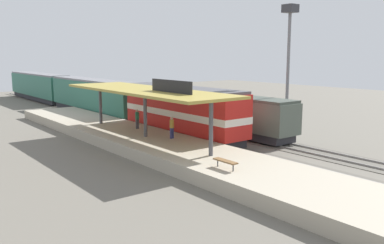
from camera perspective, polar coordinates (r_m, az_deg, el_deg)
The scene contains 13 objects.
ground_plane at distance 37.16m, azimuth 2.25°, elevation -2.14°, with size 120.00×120.00×0.00m, color #666056.
track_near at distance 35.92m, azimuth -0.18°, elevation -2.48°, with size 3.20×110.00×0.16m.
track_far at distance 38.87m, azimuth 5.16°, elevation -1.61°, with size 3.20×110.00×0.16m.
platform at distance 33.25m, azimuth -6.44°, elevation -2.77°, with size 6.00×44.00×0.90m, color #A89E89.
station_canopy at distance 32.56m, azimuth -6.49°, elevation 4.25°, with size 5.20×18.00×4.70m.
platform_bench at distance 23.75m, azimuth 4.65°, elevation -5.46°, with size 0.44×1.70×0.50m.
locomotive at distance 36.50m, azimuth -1.41°, elevation 1.50°, with size 2.93×14.43×4.44m.
passenger_carriage_front at distance 51.95m, azimuth -13.43°, elevation 3.49°, with size 2.90×20.00×4.24m.
passenger_carriage_rear at distance 71.30m, azimuth -20.53°, elevation 4.69°, with size 2.90×20.00×4.24m.
freight_car at distance 37.71m, azimuth 6.44°, elevation 1.02°, with size 2.80×12.00×3.54m.
light_mast at distance 37.75m, azimuth 13.32°, elevation 10.63°, with size 1.10×1.10×11.70m.
person_waiting at distance 36.57m, azimuth -7.62°, elevation 0.55°, with size 0.34×0.34×1.71m.
person_walking at distance 32.05m, azimuth -2.82°, elevation -0.62°, with size 0.34×0.34×1.71m.
Camera 1 is at (-21.67, -27.67, 7.41)m, focal length 38.40 mm.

